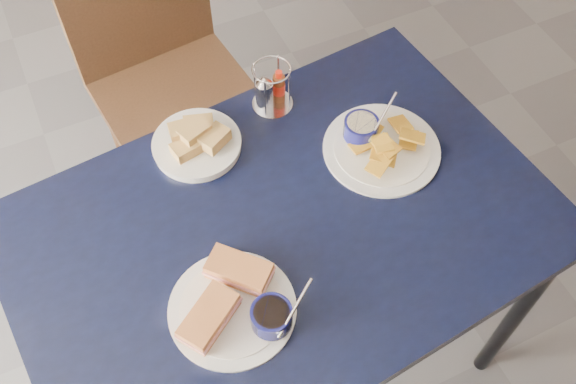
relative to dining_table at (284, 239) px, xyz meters
name	(u,v)px	position (x,y,z in m)	size (l,w,h in m)	color
ground	(348,321)	(0.22, -0.02, -0.69)	(6.00, 6.00, 0.00)	#4C4C50
dining_table	(284,239)	(0.00, 0.00, 0.00)	(1.35, 0.97, 0.75)	black
chair_far	(163,58)	(-0.05, 0.83, -0.11)	(0.52, 0.50, 1.00)	black
sandwich_plate	(236,303)	(-0.18, -0.15, 0.09)	(0.30, 0.28, 0.12)	white
plantain_plate	(376,142)	(0.31, 0.12, 0.08)	(0.30, 0.30, 0.12)	white
bread_basket	(197,141)	(-0.10, 0.31, 0.09)	(0.22, 0.22, 0.08)	white
condiment_caddy	(270,90)	(0.13, 0.36, 0.12)	(0.11, 0.11, 0.14)	silver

